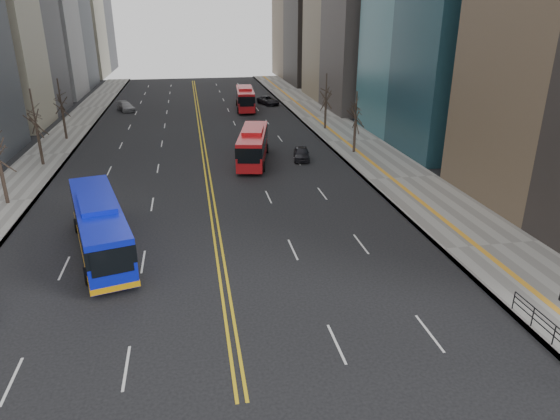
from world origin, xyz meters
name	(u,v)px	position (x,y,z in m)	size (l,w,h in m)	color
sidewalk_right	(353,141)	(17.50, 45.00, 0.07)	(7.00, 130.00, 0.15)	slate
sidewalk_left	(48,155)	(-16.50, 45.00, 0.07)	(5.00, 130.00, 0.15)	slate
centerline	(201,129)	(0.00, 55.00, 0.01)	(0.55, 100.00, 0.01)	gold
pedestrian_railing	(555,332)	(14.30, 6.00, 0.82)	(0.06, 6.06, 1.02)	black
street_trees	(122,128)	(-7.18, 34.55, 4.87)	(35.20, 47.20, 7.60)	#30231D
blue_bus	(100,225)	(-7.31, 19.89, 1.86)	(5.55, 12.45, 3.54)	#0C19BB
red_bus_near	(253,144)	(4.84, 38.64, 1.90)	(4.61, 10.99, 3.41)	red
red_bus_far	(245,97)	(7.43, 68.18, 1.91)	(3.30, 10.95, 3.44)	red
car_dark_mid	(301,153)	(9.84, 38.55, 0.67)	(1.57, 3.91, 1.33)	black
car_silver	(126,107)	(-10.93, 70.13, 0.68)	(1.91, 4.69, 1.36)	gray
car_dark_far	(268,100)	(11.66, 72.01, 0.68)	(2.25, 4.87, 1.35)	black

